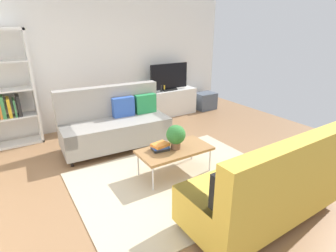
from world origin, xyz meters
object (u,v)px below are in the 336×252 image
object	(u,v)px
coffee_table	(175,150)
vase_0	(147,89)
bottle_1	(164,88)
tv_console	(169,102)
bottle_0	(161,88)
tv	(169,77)
table_book_0	(160,149)
couch_green	(266,188)
storage_trunk	(205,101)
potted_plant	(176,136)
vase_1	(154,89)
couch_beige	(115,124)

from	to	relation	value
coffee_table	vase_0	distance (m)	2.70
bottle_1	tv_console	bearing A→B (deg)	15.04
coffee_table	bottle_0	bearing A→B (deg)	63.69
coffee_table	tv	distance (m)	2.91
vase_0	bottle_0	world-z (taller)	vase_0
tv	table_book_0	bearing A→B (deg)	-124.71
tv_console	couch_green	bearing A→B (deg)	-106.54
coffee_table	vase_0	xyz separation A→B (m)	(0.87, 2.53, 0.33)
bottle_1	storage_trunk	bearing A→B (deg)	-2.75
potted_plant	vase_1	world-z (taller)	potted_plant
couch_beige	vase_1	distance (m)	1.83
storage_trunk	tv	bearing A→B (deg)	175.84
couch_green	bottle_1	xyz separation A→B (m)	(1.01, 3.86, 0.27)
couch_green	bottle_1	bearing A→B (deg)	74.19
potted_plant	bottle_1	bearing A→B (deg)	62.33
coffee_table	potted_plant	distance (m)	0.24
couch_green	tv	distance (m)	4.08
couch_beige	table_book_0	size ratio (longest dim) A/B	8.09
couch_green	storage_trunk	distance (m)	4.43
couch_beige	tv	world-z (taller)	tv
tv_console	bottle_0	world-z (taller)	bottle_0
bottle_0	bottle_1	world-z (taller)	bottle_0
tv	potted_plant	bearing A→B (deg)	-120.14
couch_beige	couch_green	xyz separation A→B (m)	(0.67, -2.84, -0.01)
tv	table_book_0	size ratio (longest dim) A/B	4.17
tv_console	vase_0	size ratio (longest dim) A/B	8.82
vase_0	vase_1	bearing A→B (deg)	0.00
couch_green	storage_trunk	world-z (taller)	couch_green
tv_console	storage_trunk	distance (m)	1.11
couch_beige	coffee_table	distance (m)	1.47
potted_plant	bottle_1	xyz separation A→B (m)	(1.28, 2.44, 0.08)
tv_console	tv	distance (m)	0.63
couch_green	tv	world-z (taller)	tv
bottle_0	coffee_table	bearing A→B (deg)	-116.31
couch_green	table_book_0	size ratio (longest dim) A/B	7.99
potted_plant	vase_0	bearing A→B (deg)	71.47
tv	table_book_0	distance (m)	2.94
storage_trunk	vase_0	size ratio (longest dim) A/B	3.28
tv	vase_1	bearing A→B (deg)	169.92
coffee_table	bottle_1	xyz separation A→B (m)	(1.30, 2.44, 0.32)
storage_trunk	table_book_0	size ratio (longest dim) A/B	2.17
tv	storage_trunk	size ratio (longest dim) A/B	1.92
coffee_table	bottle_0	size ratio (longest dim) A/B	7.07
tv_console	couch_beige	bearing A→B (deg)	-149.84
potted_plant	vase_0	xyz separation A→B (m)	(0.85, 2.53, 0.09)
couch_green	storage_trunk	xyz separation A→B (m)	(2.26, 3.80, -0.22)
tv	coffee_table	bearing A→B (deg)	-120.44
couch_green	storage_trunk	bearing A→B (deg)	58.13
couch_beige	tv_console	bearing A→B (deg)	-146.85
table_book_0	bottle_1	size ratio (longest dim) A/B	1.65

